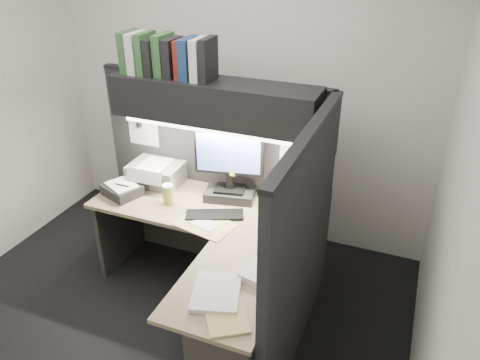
{
  "coord_description": "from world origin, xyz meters",
  "views": [
    {
      "loc": [
        1.52,
        -2.17,
        2.58
      ],
      "look_at": [
        0.43,
        0.51,
        1.04
      ],
      "focal_mm": 35.0,
      "sensor_mm": 36.0,
      "label": 1
    }
  ],
  "objects_px": {
    "desk": "(211,291)",
    "printer": "(158,172)",
    "telephone": "(284,212)",
    "keyboard": "(215,215)",
    "overhead_shelf": "(213,101)",
    "notebook_stack": "(122,190)",
    "monitor": "(230,173)",
    "coffee_cup": "(168,195)"
  },
  "relations": [
    {
      "from": "overhead_shelf",
      "to": "monitor",
      "type": "height_order",
      "value": "overhead_shelf"
    },
    {
      "from": "desk",
      "to": "monitor",
      "type": "distance_m",
      "value": 0.91
    },
    {
      "from": "telephone",
      "to": "coffee_cup",
      "type": "distance_m",
      "value": 0.89
    },
    {
      "from": "keyboard",
      "to": "notebook_stack",
      "type": "xyz_separation_m",
      "value": [
        -0.81,
        0.01,
        0.03
      ]
    },
    {
      "from": "keyboard",
      "to": "overhead_shelf",
      "type": "bearing_deg",
      "value": 89.52
    },
    {
      "from": "monitor",
      "to": "printer",
      "type": "bearing_deg",
      "value": 164.8
    },
    {
      "from": "overhead_shelf",
      "to": "keyboard",
      "type": "height_order",
      "value": "overhead_shelf"
    },
    {
      "from": "monitor",
      "to": "notebook_stack",
      "type": "relative_size",
      "value": 2.06
    },
    {
      "from": "desk",
      "to": "telephone",
      "type": "height_order",
      "value": "telephone"
    },
    {
      "from": "desk",
      "to": "printer",
      "type": "xyz_separation_m",
      "value": [
        -0.84,
        0.78,
        0.37
      ]
    },
    {
      "from": "overhead_shelf",
      "to": "coffee_cup",
      "type": "relative_size",
      "value": 10.28
    },
    {
      "from": "keyboard",
      "to": "notebook_stack",
      "type": "relative_size",
      "value": 1.54
    },
    {
      "from": "printer",
      "to": "keyboard",
      "type": "bearing_deg",
      "value": -27.52
    },
    {
      "from": "telephone",
      "to": "notebook_stack",
      "type": "relative_size",
      "value": 0.88
    },
    {
      "from": "desk",
      "to": "coffee_cup",
      "type": "bearing_deg",
      "value": 139.88
    },
    {
      "from": "desk",
      "to": "monitor",
      "type": "height_order",
      "value": "monitor"
    },
    {
      "from": "notebook_stack",
      "to": "printer",
      "type": "bearing_deg",
      "value": 64.69
    },
    {
      "from": "desk",
      "to": "notebook_stack",
      "type": "bearing_deg",
      "value": 154.7
    },
    {
      "from": "monitor",
      "to": "keyboard",
      "type": "distance_m",
      "value": 0.35
    },
    {
      "from": "desk",
      "to": "overhead_shelf",
      "type": "distance_m",
      "value": 1.33
    },
    {
      "from": "desk",
      "to": "telephone",
      "type": "xyz_separation_m",
      "value": [
        0.3,
        0.63,
        0.33
      ]
    },
    {
      "from": "keyboard",
      "to": "desk",
      "type": "bearing_deg",
      "value": -92.2
    },
    {
      "from": "telephone",
      "to": "printer",
      "type": "distance_m",
      "value": 1.15
    },
    {
      "from": "coffee_cup",
      "to": "notebook_stack",
      "type": "distance_m",
      "value": 0.41
    },
    {
      "from": "desk",
      "to": "notebook_stack",
      "type": "distance_m",
      "value": 1.14
    },
    {
      "from": "desk",
      "to": "monitor",
      "type": "relative_size",
      "value": 3.01
    },
    {
      "from": "monitor",
      "to": "printer",
      "type": "xyz_separation_m",
      "value": [
        -0.67,
        0.04,
        -0.14
      ]
    },
    {
      "from": "printer",
      "to": "coffee_cup",
      "type": "bearing_deg",
      "value": -49.44
    },
    {
      "from": "notebook_stack",
      "to": "desk",
      "type": "bearing_deg",
      "value": -25.3
    },
    {
      "from": "monitor",
      "to": "overhead_shelf",
      "type": "bearing_deg",
      "value": 160.23
    },
    {
      "from": "printer",
      "to": "notebook_stack",
      "type": "height_order",
      "value": "printer"
    },
    {
      "from": "overhead_shelf",
      "to": "coffee_cup",
      "type": "xyz_separation_m",
      "value": [
        -0.28,
        -0.26,
        -0.69
      ]
    },
    {
      "from": "desk",
      "to": "coffee_cup",
      "type": "relative_size",
      "value": 11.28
    },
    {
      "from": "overhead_shelf",
      "to": "keyboard",
      "type": "bearing_deg",
      "value": -67.18
    },
    {
      "from": "telephone",
      "to": "coffee_cup",
      "type": "height_order",
      "value": "coffee_cup"
    },
    {
      "from": "desk",
      "to": "keyboard",
      "type": "relative_size",
      "value": 4.02
    },
    {
      "from": "overhead_shelf",
      "to": "coffee_cup",
      "type": "bearing_deg",
      "value": -136.36
    },
    {
      "from": "keyboard",
      "to": "coffee_cup",
      "type": "xyz_separation_m",
      "value": [
        -0.4,
        0.03,
        0.07
      ]
    },
    {
      "from": "overhead_shelf",
      "to": "notebook_stack",
      "type": "bearing_deg",
      "value": -157.36
    },
    {
      "from": "desk",
      "to": "overhead_shelf",
      "type": "relative_size",
      "value": 1.1
    },
    {
      "from": "overhead_shelf",
      "to": "printer",
      "type": "relative_size",
      "value": 3.67
    },
    {
      "from": "desk",
      "to": "keyboard",
      "type": "distance_m",
      "value": 0.57
    }
  ]
}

